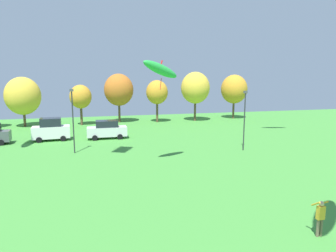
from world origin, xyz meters
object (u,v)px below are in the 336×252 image
treeline_tree_1 (23,96)px  light_post_0 (73,117)px  light_post_2 (244,117)px  treeline_tree_4 (157,92)px  kite_flying_2 (161,70)px  treeline_tree_2 (81,97)px  parked_car_second_from_left (51,130)px  treeline_tree_6 (234,89)px  treeline_tree_3 (119,90)px  treeline_tree_5 (195,88)px  person_standing_near_foreground (320,216)px  parked_car_third_from_left (107,130)px

treeline_tree_1 → light_post_0: bearing=-66.6°
light_post_2 → treeline_tree_4: bearing=101.7°
kite_flying_2 → light_post_2: kite_flying_2 is taller
treeline_tree_2 → parked_car_second_from_left: bearing=-105.8°
treeline_tree_4 → treeline_tree_6: bearing=3.9°
treeline_tree_2 → treeline_tree_3: treeline_tree_3 is taller
parked_car_second_from_left → treeline_tree_2: bearing=70.0°
treeline_tree_2 → treeline_tree_3: bearing=14.1°
treeline_tree_3 → treeline_tree_5: (12.53, -1.53, 0.26)m
light_post_2 → treeline_tree_2: bearing=127.9°
person_standing_near_foreground → kite_flying_2: (-4.57, 12.76, 6.91)m
kite_flying_2 → parked_car_second_from_left: (-10.10, 13.02, -6.63)m
treeline_tree_4 → parked_car_third_from_left: bearing=-127.0°
kite_flying_2 → treeline_tree_6: 31.62m
person_standing_near_foreground → parked_car_second_from_left: (-14.67, 25.78, 0.28)m
light_post_0 → treeline_tree_5: 25.87m
parked_car_third_from_left → treeline_tree_6: bearing=29.2°
kite_flying_2 → treeline_tree_4: kite_flying_2 is taller
parked_car_third_from_left → treeline_tree_1: 17.01m
person_standing_near_foreground → treeline_tree_3: (-5.62, 38.29, 4.27)m
light_post_0 → parked_car_second_from_left: bearing=113.1°
treeline_tree_3 → parked_car_third_from_left: bearing=-101.7°
treeline_tree_6 → treeline_tree_4: bearing=-176.1°
light_post_0 → treeline_tree_3: (6.16, 19.30, 1.76)m
parked_car_third_from_left → light_post_2: 16.22m
kite_flying_2 → treeline_tree_2: size_ratio=0.59×
treeline_tree_3 → treeline_tree_6: 20.17m
light_post_0 → treeline_tree_6: 32.40m
treeline_tree_1 → treeline_tree_6: 34.31m
light_post_2 → treeline_tree_3: 24.72m
person_standing_near_foreground → treeline_tree_6: bearing=54.7°
parked_car_second_from_left → light_post_0: bearing=-71.2°
treeline_tree_1 → light_post_2: bearing=-41.3°
light_post_0 → light_post_2: light_post_0 is taller
light_post_0 → treeline_tree_1: bearing=113.4°
person_standing_near_foreground → kite_flying_2: bearing=95.5°
treeline_tree_2 → treeline_tree_3: size_ratio=0.78×
parked_car_second_from_left → treeline_tree_1: bearing=109.4°
treeline_tree_1 → treeline_tree_2: 8.23m
parked_car_second_from_left → parked_car_third_from_left: parked_car_second_from_left is taller
kite_flying_2 → treeline_tree_2: kite_flying_2 is taller
light_post_2 → treeline_tree_5: bearing=84.0°
light_post_2 → person_standing_near_foreground: bearing=-106.5°
parked_car_third_from_left → treeline_tree_3: treeline_tree_3 is taller
treeline_tree_3 → treeline_tree_4: size_ratio=1.15×
parked_car_third_from_left → treeline_tree_6: (22.85, 12.51, 4.10)m
light_post_2 → treeline_tree_3: treeline_tree_3 is taller
treeline_tree_5 → treeline_tree_4: bearing=179.3°
treeline_tree_6 → treeline_tree_3: bearing=178.6°
light_post_2 → treeline_tree_1: bearing=138.7°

